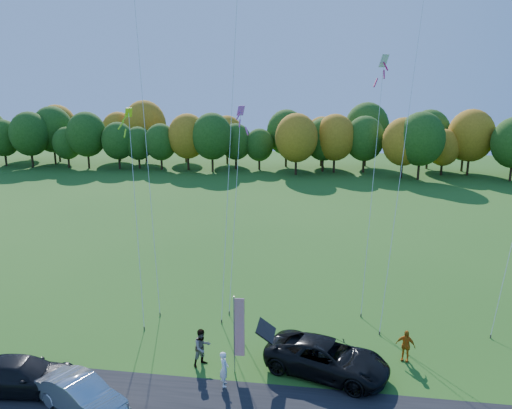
# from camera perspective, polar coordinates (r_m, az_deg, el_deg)

# --- Properties ---
(ground) EXTENTS (160.00, 160.00, 0.00)m
(ground) POSITION_cam_1_polar(r_m,az_deg,el_deg) (26.14, -2.03, -18.33)
(ground) COLOR #215316
(tree_line) EXTENTS (116.00, 12.00, 10.00)m
(tree_line) POSITION_cam_1_polar(r_m,az_deg,el_deg) (78.09, 5.29, 3.54)
(tree_line) COLOR #1E4711
(tree_line) RESTS_ON ground
(black_suv) EXTENTS (6.59, 4.53, 1.67)m
(black_suv) POSITION_cam_1_polar(r_m,az_deg,el_deg) (25.65, 8.13, -16.96)
(black_suv) COLOR black
(black_suv) RESTS_ON ground
(silver_sedan) EXTENTS (4.73, 3.28, 1.48)m
(silver_sedan) POSITION_cam_1_polar(r_m,az_deg,el_deg) (24.32, -19.35, -19.83)
(silver_sedan) COLOR #B0B1B5
(silver_sedan) RESTS_ON ground
(dark_truck_a) EXTENTS (5.52, 2.73, 1.54)m
(dark_truck_a) POSITION_cam_1_polar(r_m,az_deg,el_deg) (26.59, -25.24, -17.22)
(dark_truck_a) COLOR black
(dark_truck_a) RESTS_ON ground
(person_tailgate_a) EXTENTS (0.54, 0.71, 1.72)m
(person_tailgate_a) POSITION_cam_1_polar(r_m,az_deg,el_deg) (24.60, -3.66, -18.22)
(person_tailgate_a) COLOR white
(person_tailgate_a) RESTS_ON ground
(person_tailgate_b) EXTENTS (1.18, 1.19, 1.94)m
(person_tailgate_b) POSITION_cam_1_polar(r_m,az_deg,el_deg) (26.13, -6.18, -15.93)
(person_tailgate_b) COLOR gray
(person_tailgate_b) RESTS_ON ground
(person_east) EXTENTS (1.06, 0.69, 1.67)m
(person_east) POSITION_cam_1_polar(r_m,az_deg,el_deg) (27.50, 16.71, -15.18)
(person_east) COLOR #BD6511
(person_east) RESTS_ON ground
(feather_flag) EXTENTS (0.53, 0.10, 4.02)m
(feather_flag) POSITION_cam_1_polar(r_m,az_deg,el_deg) (24.71, -2.05, -13.78)
(feather_flag) COLOR #999999
(feather_flag) RESTS_ON ground
(kite_delta_blue) EXTENTS (6.26, 10.71, 30.27)m
(kite_delta_blue) POSITION_cam_1_polar(r_m,az_deg,el_deg) (33.83, -13.12, 14.71)
(kite_delta_blue) COLOR #4C3F33
(kite_delta_blue) RESTS_ON ground
(kite_parafoil_orange) EXTENTS (5.26, 13.92, 24.10)m
(kite_parafoil_orange) POSITION_cam_1_polar(r_m,az_deg,el_deg) (33.45, 17.03, 9.77)
(kite_parafoil_orange) COLOR #4C3F33
(kite_parafoil_orange) RESTS_ON ground
(kite_delta_red) EXTENTS (2.39, 9.89, 24.96)m
(kite_delta_red) POSITION_cam_1_polar(r_m,az_deg,el_deg) (32.25, -2.68, 14.53)
(kite_delta_red) COLOR #4C3F33
(kite_delta_red) RESTS_ON ground
(kite_diamond_yellow) EXTENTS (3.43, 7.08, 12.58)m
(kite_diamond_yellow) POSITION_cam_1_polar(r_m,az_deg,el_deg) (31.53, -13.57, -0.89)
(kite_diamond_yellow) COLOR #4C3F33
(kite_diamond_yellow) RESTS_ON ground
(kite_diamond_white) EXTENTS (1.88, 7.65, 16.12)m
(kite_diamond_white) POSITION_cam_1_polar(r_m,az_deg,el_deg) (32.66, 13.25, 2.78)
(kite_diamond_white) COLOR #4C3F33
(kite_diamond_white) RESTS_ON ground
(kite_diamond_pink) EXTENTS (1.11, 6.32, 12.69)m
(kite_diamond_pink) POSITION_cam_1_polar(r_m,az_deg,el_deg) (32.10, -2.34, 0.80)
(kite_diamond_pink) COLOR #4C3F33
(kite_diamond_pink) RESTS_ON ground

